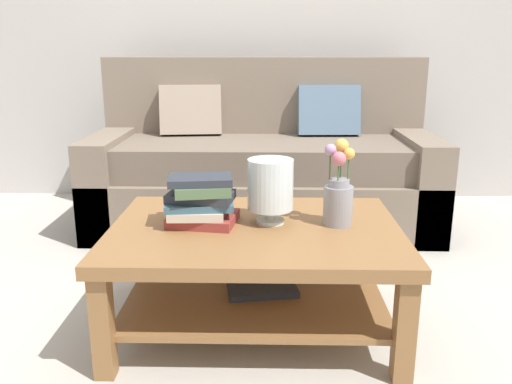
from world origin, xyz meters
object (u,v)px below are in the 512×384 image
(book_stack_main, at_px, (201,201))
(flower_pitcher, at_px, (338,194))
(couch, at_px, (263,168))
(glass_hurricane_vase, at_px, (270,186))
(coffee_table, at_px, (255,254))

(book_stack_main, xyz_separation_m, flower_pitcher, (0.55, 0.01, 0.03))
(couch, bearing_deg, flower_pitcher, -76.92)
(book_stack_main, relative_size, glass_hurricane_vase, 1.14)
(book_stack_main, xyz_separation_m, glass_hurricane_vase, (0.28, 0.03, 0.06))
(book_stack_main, distance_m, flower_pitcher, 0.55)
(coffee_table, height_order, flower_pitcher, flower_pitcher)
(book_stack_main, bearing_deg, coffee_table, -5.69)
(couch, height_order, book_stack_main, couch)
(book_stack_main, distance_m, glass_hurricane_vase, 0.28)
(flower_pitcher, bearing_deg, glass_hurricane_vase, 176.53)
(couch, distance_m, coffee_table, 1.37)
(coffee_table, relative_size, flower_pitcher, 3.34)
(coffee_table, relative_size, glass_hurricane_vase, 4.39)
(glass_hurricane_vase, height_order, flower_pitcher, flower_pitcher)
(glass_hurricane_vase, xyz_separation_m, flower_pitcher, (0.27, -0.02, -0.03))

